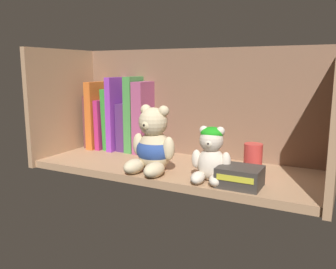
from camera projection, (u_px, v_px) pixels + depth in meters
The scene contains 15 objects.
shelf_board at pixel (175, 169), 97.01cm from camera, with size 76.31×27.30×2.00cm, color #A87F5B.
shelf_back_panel at pixel (197, 106), 106.51cm from camera, with size 78.71×1.20×33.89cm, color brown.
shelf_side_panel_left at pixel (64, 104), 111.71cm from camera, with size 1.60×29.70×33.89cm, color #A87F5B.
book_0 at pixel (95, 121), 120.83cm from camera, with size 1.78×10.43×17.26cm, color brown.
book_1 at pixel (101, 114), 119.25cm from camera, with size 2.47×13.85×21.80cm, color #C75F24.
book_2 at pixel (107, 123), 118.62cm from camera, with size 1.70×12.29×16.05cm, color #AD2566.
book_3 at pixel (113, 118), 117.21cm from camera, with size 2.16×10.10×19.66cm, color #328C30.
book_4 at pixel (119, 113), 115.71cm from camera, with size 2.02×12.70×23.36cm, color purple.
book_5 at pixel (127, 126), 115.12cm from camera, with size 3.00×9.23×15.15cm, color #4F2961.
book_6 at pixel (136, 114), 112.85cm from camera, with size 2.66×10.42×23.60cm, color #438D42.
book_7 at pixel (145, 117), 111.38cm from camera, with size 3.52×10.95×22.12cm, color #9F4872.
teddy_bear_larger at pixel (153, 146), 90.67cm from camera, with size 12.55×13.18×17.09cm.
teddy_bear_smaller at pixel (211, 155), 82.82cm from camera, with size 9.55×9.80×12.97cm.
pillar_candle at pixel (253, 159), 88.09cm from camera, with size 4.56×4.56×7.88cm, color #C63833.
small_product_box at pixel (240, 177), 79.53cm from camera, with size 9.62×7.95×4.55cm.
Camera 1 is at (41.32, -84.02, 28.17)cm, focal length 38.04 mm.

